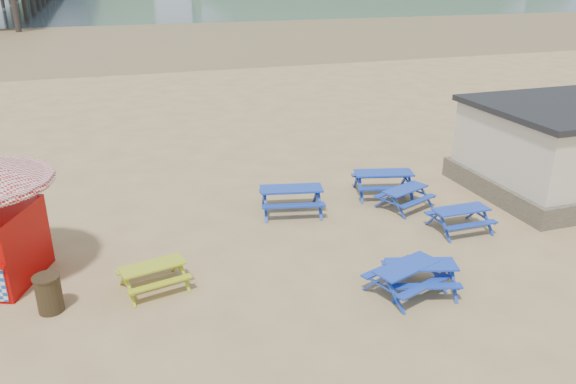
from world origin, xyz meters
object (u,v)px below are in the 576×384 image
object	(u,v)px
picnic_table_yellow	(154,277)
litter_bin	(49,293)
picnic_table_blue_a	(291,200)
picnic_table_blue_b	(383,183)

from	to	relation	value
picnic_table_yellow	litter_bin	xyz separation A→B (m)	(-2.41, -0.24, 0.14)
picnic_table_blue_a	picnic_table_yellow	distance (m)	5.88
picnic_table_blue_b	litter_bin	bearing A→B (deg)	-144.77
picnic_table_blue_a	picnic_table_yellow	size ratio (longest dim) A/B	1.29
picnic_table_blue_a	picnic_table_blue_b	size ratio (longest dim) A/B	0.99
picnic_table_blue_a	litter_bin	bearing A→B (deg)	-140.62
picnic_table_yellow	litter_bin	size ratio (longest dim) A/B	1.95
picnic_table_blue_b	picnic_table_yellow	xyz separation A→B (m)	(-8.35, -3.81, -0.09)
picnic_table_blue_a	picnic_table_yellow	xyz separation A→B (m)	(-4.79, -3.41, -0.09)
picnic_table_blue_a	picnic_table_yellow	world-z (taller)	picnic_table_blue_a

